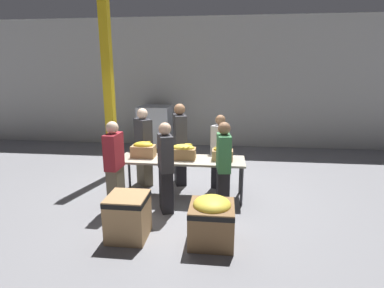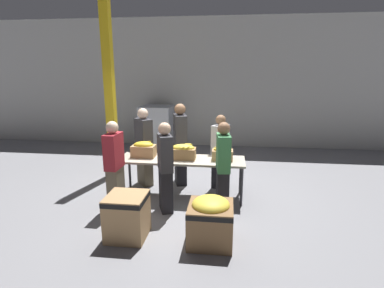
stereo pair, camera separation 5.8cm
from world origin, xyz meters
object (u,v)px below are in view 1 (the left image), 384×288
donation_bin_0 (128,215)px  banana_box_2 (222,154)px  banana_box_0 (143,149)px  banana_box_1 (183,152)px  pallet_stack_0 (155,128)px  donation_bin_1 (212,219)px  volunteer_1 (223,168)px  volunteer_2 (220,152)px  volunteer_0 (166,168)px  volunteer_5 (115,166)px  support_pillar (109,89)px  volunteer_3 (180,145)px  volunteer_4 (144,148)px  sorting_table (181,162)px

donation_bin_0 → banana_box_2: bearing=49.9°
banana_box_0 → banana_box_1: 0.79m
pallet_stack_0 → donation_bin_1: bearing=-68.6°
banana_box_2 → volunteer_1: (0.02, -0.57, -0.10)m
volunteer_2 → pallet_stack_0: (-2.06, 2.97, -0.10)m
volunteer_2 → pallet_stack_0: 3.61m
pallet_stack_0 → volunteer_0: bearing=-74.5°
volunteer_5 → banana_box_1: bearing=-57.9°
donation_bin_1 → donation_bin_0: bearing=-180.0°
volunteer_0 → pallet_stack_0: volunteer_0 is taller
donation_bin_0 → support_pillar: support_pillar is taller
volunteer_2 → support_pillar: (-2.49, 0.49, 1.24)m
banana_box_2 → support_pillar: (-2.55, 1.05, 1.12)m
banana_box_1 → volunteer_3: 0.72m
banana_box_2 → volunteer_4: 1.74m
volunteer_0 → volunteer_2: bearing=-57.4°
pallet_stack_0 → volunteer_3: bearing=-67.2°
banana_box_2 → donation_bin_0: banana_box_2 is taller
sorting_table → volunteer_3: bearing=100.9°
volunteer_5 → banana_box_0: bearing=-22.3°
volunteer_0 → pallet_stack_0: (-1.16, 4.19, -0.12)m
volunteer_0 → pallet_stack_0: size_ratio=1.17×
volunteer_4 → support_pillar: bearing=-162.1°
volunteer_5 → banana_box_2: bearing=-67.6°
volunteer_2 → volunteer_5: volunteer_5 is taller
volunteer_4 → pallet_stack_0: volunteer_4 is taller
banana_box_0 → volunteer_1: bearing=-21.0°
sorting_table → donation_bin_0: bearing=-109.7°
sorting_table → volunteer_2: (0.72, 0.58, 0.06)m
banana_box_2 → volunteer_2: volunteer_2 is taller
volunteer_1 → pallet_stack_0: (-2.14, 4.10, -0.12)m
volunteer_5 → pallet_stack_0: 4.21m
volunteer_3 → donation_bin_0: volunteer_3 is taller
volunteer_0 → donation_bin_0: bearing=136.2°
banana_box_0 → volunteer_0: 0.91m
banana_box_0 → donation_bin_1: (1.41, -1.61, -0.55)m
volunteer_2 → donation_bin_1: (-0.06, -2.15, -0.40)m
banana_box_1 → volunteer_2: (0.68, 0.60, -0.15)m
volunteer_0 → pallet_stack_0: bearing=-5.7°
banana_box_2 → pallet_stack_0: pallet_stack_0 is taller
donation_bin_0 → volunteer_4: bearing=98.7°
volunteer_3 → support_pillar: 2.04m
volunteer_1 → volunteer_0: bearing=88.5°
volunteer_0 → volunteer_5: (-0.90, -0.01, 0.00)m
volunteer_2 → volunteer_4: size_ratio=0.93×
sorting_table → pallet_stack_0: pallet_stack_0 is taller
volunteer_3 → support_pillar: size_ratio=0.43×
banana_box_1 → volunteer_5: 1.29m
sorting_table → banana_box_2: bearing=1.8°
banana_box_2 → donation_bin_1: bearing=-94.2°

